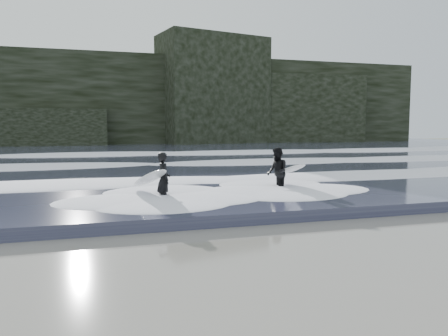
# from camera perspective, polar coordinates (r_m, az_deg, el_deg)

# --- Properties ---
(ground) EXTENTS (120.00, 120.00, 0.00)m
(ground) POSITION_cam_1_polar(r_m,az_deg,el_deg) (7.82, 18.60, -11.57)
(ground) COLOR #777753
(ground) RESTS_ON ground
(sea) EXTENTS (90.00, 52.00, 0.30)m
(sea) POSITION_cam_1_polar(r_m,az_deg,el_deg) (35.41, -9.54, 2.01)
(sea) COLOR #33344D
(sea) RESTS_ON ground
(headland) EXTENTS (70.00, 9.00, 10.00)m
(headland) POSITION_cam_1_polar(r_m,az_deg,el_deg) (52.34, -11.97, 8.39)
(headland) COLOR black
(headland) RESTS_ON ground
(foam_near) EXTENTS (60.00, 3.20, 0.20)m
(foam_near) POSITION_cam_1_polar(r_m,az_deg,el_deg) (15.81, -0.49, -1.25)
(foam_near) COLOR white
(foam_near) RESTS_ON sea
(foam_mid) EXTENTS (60.00, 4.00, 0.24)m
(foam_mid) POSITION_cam_1_polar(r_m,az_deg,el_deg) (22.58, -5.44, 0.81)
(foam_mid) COLOR white
(foam_mid) RESTS_ON sea
(foam_far) EXTENTS (60.00, 4.80, 0.30)m
(foam_far) POSITION_cam_1_polar(r_m,az_deg,el_deg) (31.44, -8.65, 2.14)
(foam_far) COLOR white
(foam_far) RESTS_ON sea
(surfer_left) EXTENTS (1.14, 2.23, 1.52)m
(surfer_left) POSITION_cam_1_polar(r_m,az_deg,el_deg) (12.43, -8.50, -1.42)
(surfer_left) COLOR black
(surfer_left) RESTS_ON ground
(surfer_right) EXTENTS (1.05, 2.01, 1.58)m
(surfer_right) POSITION_cam_1_polar(r_m,az_deg,el_deg) (14.09, 7.18, -0.49)
(surfer_right) COLOR black
(surfer_right) RESTS_ON ground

